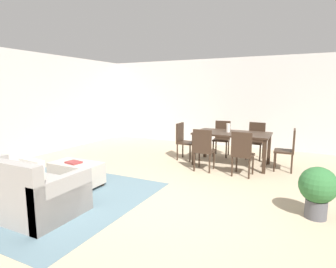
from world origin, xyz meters
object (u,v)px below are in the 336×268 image
vase_centerpiece (228,128)px  couch (14,191)px  dining_table (232,136)px  dining_chair_head_west (183,139)px  dining_chair_far_right (256,138)px  dining_chair_head_east (289,147)px  book_on_ottoman (74,162)px  potted_plant (318,188)px  dining_chair_near_left (203,148)px  ottoman_table (77,173)px  dining_chair_near_right (242,151)px  dining_chair_far_left (222,136)px

vase_centerpiece → couch: bearing=-119.0°
dining_table → dining_chair_head_west: dining_chair_head_west is taller
dining_chair_far_right → dining_chair_head_east: same height
book_on_ottoman → potted_plant: 3.91m
book_on_ottoman → couch: bearing=-93.7°
dining_chair_near_left → dining_table: bearing=63.1°
dining_chair_far_right → vase_centerpiece: (-0.51, -0.83, 0.34)m
ottoman_table → book_on_ottoman: 0.21m
couch → dining_chair_head_west: (1.04, 3.83, 0.23)m
dining_chair_near_left → potted_plant: 2.53m
dining_chair_head_east → book_on_ottoman: 4.38m
dining_table → dining_chair_head_west: 1.22m
dining_chair_near_right → dining_chair_far_left: 1.85m
dining_chair_far_right → book_on_ottoman: dining_chair_far_right is taller
dining_chair_head_east → book_on_ottoman: dining_chair_head_east is taller
dining_chair_head_east → dining_chair_head_west: same height
dining_chair_far_left → dining_chair_far_right: size_ratio=1.00×
book_on_ottoman → dining_chair_head_east: bearing=39.1°
dining_chair_near_right → potted_plant: dining_chair_near_right is taller
ottoman_table → vase_centerpiece: bearing=52.8°
dining_chair_far_left → book_on_ottoman: bearing=-115.8°
dining_chair_far_left → dining_chair_far_right: same height
dining_table → dining_chair_near_left: (-0.41, -0.82, -0.15)m
potted_plant → vase_centerpiece: bearing=128.7°
vase_centerpiece → dining_chair_far_left: bearing=114.2°
couch → dining_chair_far_right: (2.67, 4.72, 0.23)m
dining_chair_near_right → vase_centerpiece: (-0.50, 0.84, 0.34)m
dining_chair_near_right → dining_chair_far_right: size_ratio=1.00×
ottoman_table → dining_table: 3.50m
dining_chair_far_right → book_on_ottoman: 4.44m
ottoman_table → dining_chair_near_right: (2.58, 1.90, 0.27)m
dining_chair_far_left → dining_chair_near_left: bearing=-88.6°
dining_chair_far_right → book_on_ottoman: (-2.59, -3.61, -0.07)m
potted_plant → dining_chair_far_left: bearing=125.3°
dining_table → dining_chair_far_left: bearing=119.3°
dining_table → vase_centerpiece: bearing=171.1°
dining_chair_near_right → vase_centerpiece: bearing=121.0°
couch → dining_chair_far_right: 5.42m
dining_table → potted_plant: (1.69, -2.22, -0.25)m
dining_chair_near_left → dining_chair_far_left: (-0.04, 1.63, 0.00)m
dining_chair_near_left → dining_chair_far_left: 1.63m
couch → dining_chair_near_right: dining_chair_near_right is taller
dining_table → dining_chair_near_left: bearing=-116.9°
vase_centerpiece → potted_plant: 2.90m
dining_chair_far_left → potted_plant: bearing=-54.7°
dining_chair_near_right → dining_chair_far_left: same height
ottoman_table → dining_chair_near_right: 3.21m
dining_chair_far_right → dining_chair_head_west: same height
couch → dining_table: size_ratio=1.19×
couch → dining_chair_head_east: size_ratio=2.18×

